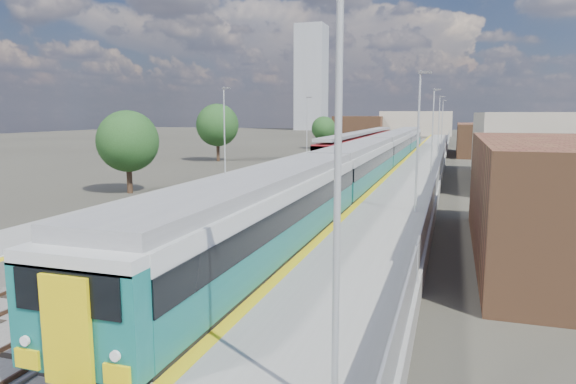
% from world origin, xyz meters
% --- Properties ---
extents(ground, '(320.00, 320.00, 0.00)m').
position_xyz_m(ground, '(0.00, 50.00, 0.00)').
color(ground, '#47443A').
rests_on(ground, ground).
extents(ballast_bed, '(10.50, 155.00, 0.06)m').
position_xyz_m(ballast_bed, '(-2.25, 52.50, 0.03)').
color(ballast_bed, '#565451').
rests_on(ballast_bed, ground).
extents(tracks, '(8.96, 160.00, 0.17)m').
position_xyz_m(tracks, '(-1.65, 54.18, 0.11)').
color(tracks, '#4C3323').
rests_on(tracks, ground).
extents(platform_right, '(4.70, 155.00, 8.52)m').
position_xyz_m(platform_right, '(5.28, 52.49, 0.54)').
color(platform_right, slate).
rests_on(platform_right, ground).
extents(platform_left, '(4.30, 155.00, 8.52)m').
position_xyz_m(platform_left, '(-9.05, 52.49, 0.52)').
color(platform_left, slate).
rests_on(platform_left, ground).
extents(buildings, '(72.00, 185.50, 40.00)m').
position_xyz_m(buildings, '(-18.12, 138.60, 10.70)').
color(buildings, brown).
rests_on(buildings, ground).
extents(green_train, '(3.04, 84.58, 3.35)m').
position_xyz_m(green_train, '(1.50, 43.72, 2.36)').
color(green_train, black).
rests_on(green_train, ground).
extents(red_train, '(2.68, 54.34, 3.38)m').
position_xyz_m(red_train, '(-5.50, 76.66, 2.00)').
color(red_train, black).
rests_on(red_train, ground).
extents(tree_a, '(4.85, 4.85, 6.57)m').
position_xyz_m(tree_a, '(-16.06, 28.58, 4.13)').
color(tree_a, '#382619').
rests_on(tree_a, ground).
extents(tree_b, '(5.62, 5.62, 7.62)m').
position_xyz_m(tree_b, '(-21.44, 56.18, 4.80)').
color(tree_b, '#382619').
rests_on(tree_b, ground).
extents(tree_c, '(4.32, 4.32, 5.85)m').
position_xyz_m(tree_c, '(-13.81, 83.97, 3.68)').
color(tree_c, '#382619').
rests_on(tree_c, ground).
extents(tree_d, '(4.19, 4.19, 5.68)m').
position_xyz_m(tree_d, '(19.32, 57.58, 3.57)').
color(tree_d, '#382619').
rests_on(tree_d, ground).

